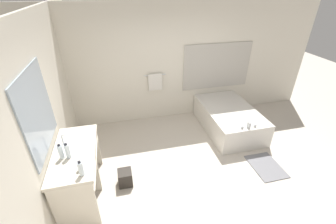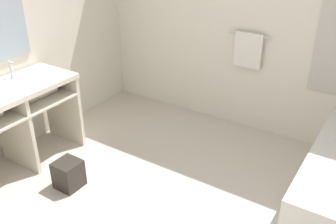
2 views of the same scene
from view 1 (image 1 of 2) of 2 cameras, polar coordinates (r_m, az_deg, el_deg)
ground_plane at (r=4.17m, az=7.21°, el=-16.28°), size 16.00×16.00×0.00m
wall_back_with_blinds at (r=5.28m, az=0.19°, el=11.93°), size 7.40×0.13×2.70m
wall_left_with_mirror at (r=3.29m, az=-30.47°, el=-4.59°), size 0.08×7.40×2.70m
vanity_counter at (r=3.74m, az=-21.96°, el=-11.67°), size 0.60×1.31×0.88m
sink_faucet at (r=3.72m, az=-25.16°, el=-6.39°), size 0.09×0.04×0.18m
bathtub at (r=5.36m, az=15.11°, el=-1.36°), size 1.08×1.76×0.64m
water_bottle_1 at (r=3.46m, az=-25.59°, el=-9.09°), size 0.07×0.07×0.23m
water_bottle_2 at (r=3.10m, az=-21.27°, el=-13.24°), size 0.07×0.07×0.22m
water_bottle_3 at (r=3.43m, az=-24.17°, el=-9.03°), size 0.07×0.07×0.24m
soap_dispenser at (r=3.20m, az=-21.55°, el=-12.54°), size 0.05×0.05×0.15m
waste_bin at (r=4.02m, az=-10.80°, el=-16.07°), size 0.23×0.23×0.27m
bath_mat at (r=4.70m, az=23.63°, el=-12.53°), size 0.52×0.70×0.02m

